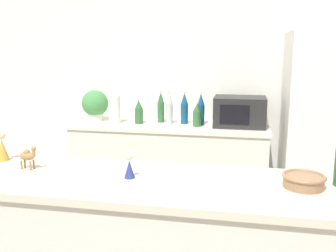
{
  "coord_description": "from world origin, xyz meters",
  "views": [
    {
      "loc": [
        0.33,
        -1.15,
        1.6
      ],
      "look_at": [
        -0.17,
        1.41,
        1.07
      ],
      "focal_mm": 40.0,
      "sensor_mm": 36.0,
      "label": 1
    }
  ],
  "objects_px": {
    "wise_man_figurine_blue": "(129,168)",
    "microwave": "(240,112)",
    "back_bottle_2": "(197,115)",
    "fruit_bowl": "(304,180)",
    "back_bottle_4": "(169,108)",
    "camel_figurine": "(28,156)",
    "back_bottle_3": "(184,109)",
    "back_bottle_5": "(201,110)",
    "paper_towel_roll": "(115,110)",
    "wise_man_figurine_crimson": "(2,148)",
    "refrigerator": "(335,132)",
    "back_bottle_1": "(139,112)",
    "back_bottle_0": "(161,107)",
    "potted_plant": "(95,104)"
  },
  "relations": [
    {
      "from": "microwave",
      "to": "refrigerator",
      "type": "bearing_deg",
      "value": -5.43
    },
    {
      "from": "paper_towel_roll",
      "to": "fruit_bowl",
      "type": "bearing_deg",
      "value": -51.01
    },
    {
      "from": "back_bottle_0",
      "to": "back_bottle_4",
      "type": "distance_m",
      "value": 0.11
    },
    {
      "from": "paper_towel_roll",
      "to": "back_bottle_1",
      "type": "height_order",
      "value": "paper_towel_roll"
    },
    {
      "from": "back_bottle_0",
      "to": "fruit_bowl",
      "type": "height_order",
      "value": "back_bottle_0"
    },
    {
      "from": "back_bottle_4",
      "to": "camel_figurine",
      "type": "relative_size",
      "value": 2.62
    },
    {
      "from": "paper_towel_roll",
      "to": "microwave",
      "type": "bearing_deg",
      "value": 4.19
    },
    {
      "from": "paper_towel_roll",
      "to": "back_bottle_3",
      "type": "relative_size",
      "value": 0.87
    },
    {
      "from": "camel_figurine",
      "to": "potted_plant",
      "type": "bearing_deg",
      "value": 102.51
    },
    {
      "from": "paper_towel_roll",
      "to": "camel_figurine",
      "type": "bearing_deg",
      "value": -84.1
    },
    {
      "from": "wise_man_figurine_blue",
      "to": "refrigerator",
      "type": "bearing_deg",
      "value": 54.88
    },
    {
      "from": "back_bottle_0",
      "to": "back_bottle_1",
      "type": "relative_size",
      "value": 1.31
    },
    {
      "from": "potted_plant",
      "to": "wise_man_figurine_crimson",
      "type": "distance_m",
      "value": 1.85
    },
    {
      "from": "back_bottle_2",
      "to": "fruit_bowl",
      "type": "bearing_deg",
      "value": -69.73
    },
    {
      "from": "back_bottle_0",
      "to": "back_bottle_2",
      "type": "xyz_separation_m",
      "value": [
        0.38,
        -0.14,
        -0.04
      ]
    },
    {
      "from": "refrigerator",
      "to": "wise_man_figurine_blue",
      "type": "xyz_separation_m",
      "value": [
        -1.33,
        -1.89,
        0.19
      ]
    },
    {
      "from": "potted_plant",
      "to": "back_bottle_2",
      "type": "bearing_deg",
      "value": -5.21
    },
    {
      "from": "wise_man_figurine_blue",
      "to": "microwave",
      "type": "bearing_deg",
      "value": 76.16
    },
    {
      "from": "back_bottle_5",
      "to": "wise_man_figurine_blue",
      "type": "xyz_separation_m",
      "value": [
        -0.12,
        -1.98,
        0.03
      ]
    },
    {
      "from": "fruit_bowl",
      "to": "wise_man_figurine_crimson",
      "type": "height_order",
      "value": "wise_man_figurine_crimson"
    },
    {
      "from": "back_bottle_5",
      "to": "back_bottle_3",
      "type": "bearing_deg",
      "value": 175.04
    },
    {
      "from": "microwave",
      "to": "camel_figurine",
      "type": "relative_size",
      "value": 4.0
    },
    {
      "from": "back_bottle_0",
      "to": "camel_figurine",
      "type": "distance_m",
      "value": 2.01
    },
    {
      "from": "microwave",
      "to": "back_bottle_3",
      "type": "distance_m",
      "value": 0.53
    },
    {
      "from": "back_bottle_0",
      "to": "back_bottle_3",
      "type": "bearing_deg",
      "value": -6.52
    },
    {
      "from": "refrigerator",
      "to": "back_bottle_5",
      "type": "xyz_separation_m",
      "value": [
        -1.21,
        0.09,
        0.16
      ]
    },
    {
      "from": "back_bottle_0",
      "to": "back_bottle_3",
      "type": "height_order",
      "value": "back_bottle_0"
    },
    {
      "from": "back_bottle_3",
      "to": "fruit_bowl",
      "type": "distance_m",
      "value": 2.13
    },
    {
      "from": "back_bottle_3",
      "to": "camel_figurine",
      "type": "distance_m",
      "value": 2.02
    },
    {
      "from": "potted_plant",
      "to": "wise_man_figurine_crimson",
      "type": "xyz_separation_m",
      "value": [
        0.21,
        -1.83,
        0.03
      ]
    },
    {
      "from": "potted_plant",
      "to": "back_bottle_5",
      "type": "distance_m",
      "value": 1.08
    },
    {
      "from": "back_bottle_2",
      "to": "back_bottle_4",
      "type": "height_order",
      "value": "back_bottle_4"
    },
    {
      "from": "back_bottle_4",
      "to": "wise_man_figurine_blue",
      "type": "xyz_separation_m",
      "value": [
        0.19,
        -1.97,
        0.03
      ]
    },
    {
      "from": "wise_man_figurine_crimson",
      "to": "microwave",
      "type": "bearing_deg",
      "value": 55.96
    },
    {
      "from": "back_bottle_1",
      "to": "wise_man_figurine_blue",
      "type": "xyz_separation_m",
      "value": [
        0.49,
        -1.91,
        0.06
      ]
    },
    {
      "from": "microwave",
      "to": "back_bottle_4",
      "type": "bearing_deg",
      "value": -179.72
    },
    {
      "from": "back_bottle_2",
      "to": "camel_figurine",
      "type": "relative_size",
      "value": 1.92
    },
    {
      "from": "refrigerator",
      "to": "microwave",
      "type": "bearing_deg",
      "value": 174.57
    },
    {
      "from": "microwave",
      "to": "back_bottle_1",
      "type": "bearing_deg",
      "value": -176.2
    },
    {
      "from": "back_bottle_3",
      "to": "wise_man_figurine_crimson",
      "type": "height_order",
      "value": "back_bottle_3"
    },
    {
      "from": "paper_towel_roll",
      "to": "back_bottle_4",
      "type": "bearing_deg",
      "value": 9.08
    },
    {
      "from": "fruit_bowl",
      "to": "camel_figurine",
      "type": "xyz_separation_m",
      "value": [
        -1.31,
        0.0,
        0.04
      ]
    },
    {
      "from": "wise_man_figurine_blue",
      "to": "camel_figurine",
      "type": "bearing_deg",
      "value": 176.89
    },
    {
      "from": "back_bottle_5",
      "to": "fruit_bowl",
      "type": "relative_size",
      "value": 1.65
    },
    {
      "from": "back_bottle_4",
      "to": "paper_towel_roll",
      "type": "bearing_deg",
      "value": -170.92
    },
    {
      "from": "back_bottle_0",
      "to": "fruit_bowl",
      "type": "distance_m",
      "value": 2.26
    },
    {
      "from": "potted_plant",
      "to": "back_bottle_4",
      "type": "distance_m",
      "value": 0.78
    },
    {
      "from": "microwave",
      "to": "fruit_bowl",
      "type": "bearing_deg",
      "value": -81.53
    },
    {
      "from": "fruit_bowl",
      "to": "back_bottle_3",
      "type": "bearing_deg",
      "value": 112.7
    },
    {
      "from": "back_bottle_2",
      "to": "back_bottle_4",
      "type": "xyz_separation_m",
      "value": [
        -0.28,
        0.09,
        0.04
      ]
    }
  ]
}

